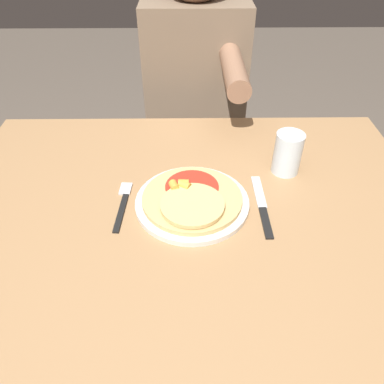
% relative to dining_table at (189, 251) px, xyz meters
% --- Properties ---
extents(ground_plane, '(8.00, 8.00, 0.00)m').
position_rel_dining_table_xyz_m(ground_plane, '(0.00, 0.00, -0.64)').
color(ground_plane, brown).
extents(dining_table, '(1.19, 0.97, 0.74)m').
position_rel_dining_table_xyz_m(dining_table, '(0.00, 0.00, 0.00)').
color(dining_table, '#9E754C').
rests_on(dining_table, ground_plane).
extents(plate, '(0.27, 0.27, 0.01)m').
position_rel_dining_table_xyz_m(plate, '(0.01, 0.06, 0.11)').
color(plate, silver).
rests_on(plate, dining_table).
extents(pizza, '(0.24, 0.24, 0.04)m').
position_rel_dining_table_xyz_m(pizza, '(0.01, 0.05, 0.12)').
color(pizza, tan).
rests_on(pizza, plate).
extents(fork, '(0.03, 0.18, 0.00)m').
position_rel_dining_table_xyz_m(fork, '(-0.16, 0.07, 0.10)').
color(fork, black).
rests_on(fork, dining_table).
extents(knife, '(0.02, 0.22, 0.00)m').
position_rel_dining_table_xyz_m(knife, '(0.18, 0.05, 0.10)').
color(knife, black).
rests_on(knife, dining_table).
extents(drinking_glass, '(0.07, 0.07, 0.11)m').
position_rel_dining_table_xyz_m(drinking_glass, '(0.26, 0.19, 0.16)').
color(drinking_glass, silver).
rests_on(drinking_glass, dining_table).
extents(person_diner, '(0.38, 0.52, 1.22)m').
position_rel_dining_table_xyz_m(person_diner, '(0.03, 0.75, 0.08)').
color(person_diner, '#2D2D38').
rests_on(person_diner, ground_plane).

